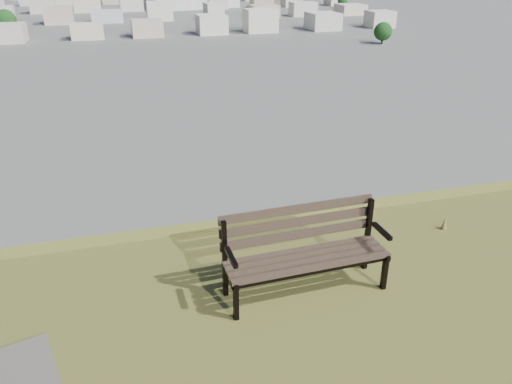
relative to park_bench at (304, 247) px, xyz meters
name	(u,v)px	position (x,y,z in m)	size (l,w,h in m)	color
park_bench	(304,247)	(0.00, 0.00, 0.00)	(1.79, 0.63, 0.92)	#443227
city_trees	(61,1)	(-26.50, 316.50, -20.69)	(406.52, 387.20, 9.98)	#362A1B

